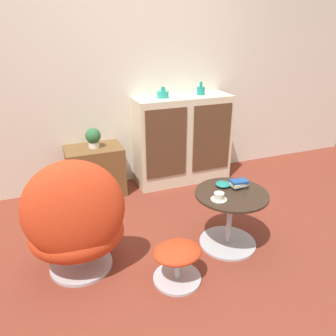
{
  "coord_description": "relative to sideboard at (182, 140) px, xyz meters",
  "views": [
    {
      "loc": [
        -0.89,
        -1.79,
        1.69
      ],
      "look_at": [
        0.06,
        0.64,
        0.55
      ],
      "focal_mm": 35.0,
      "sensor_mm": 36.0,
      "label": 1
    }
  ],
  "objects": [
    {
      "name": "teacup",
      "position": [
        -0.3,
        -1.37,
        0.01
      ],
      "size": [
        0.12,
        0.12,
        0.06
      ],
      "color": "silver",
      "rests_on": "coffee_table"
    },
    {
      "name": "book_stack",
      "position": [
        -0.05,
        -1.25,
        0.02
      ],
      "size": [
        0.14,
        0.11,
        0.06
      ],
      "color": "black",
      "rests_on": "coffee_table"
    },
    {
      "name": "coffee_table",
      "position": [
        -0.15,
        -1.31,
        -0.22
      ],
      "size": [
        0.58,
        0.58,
        0.48
      ],
      "color": "#B7B7BC",
      "rests_on": "ground_plane"
    },
    {
      "name": "sideboard",
      "position": [
        0.0,
        0.0,
        0.0
      ],
      "size": [
        1.08,
        0.41,
        0.99
      ],
      "color": "beige",
      "rests_on": "ground_plane"
    },
    {
      "name": "tv_console",
      "position": [
        -1.0,
        0.01,
        -0.23
      ],
      "size": [
        0.58,
        0.4,
        0.53
      ],
      "color": "brown",
      "rests_on": "ground_plane"
    },
    {
      "name": "ground_plane",
      "position": [
        -0.56,
        -1.45,
        -0.49
      ],
      "size": [
        12.0,
        12.0,
        0.0
      ],
      "primitive_type": "plane",
      "color": "brown"
    },
    {
      "name": "vase_inner_left",
      "position": [
        0.21,
        0.0,
        0.54
      ],
      "size": [
        0.09,
        0.09,
        0.14
      ],
      "color": "teal",
      "rests_on": "sideboard"
    },
    {
      "name": "vase_leftmost",
      "position": [
        -0.23,
        0.0,
        0.53
      ],
      "size": [
        0.13,
        0.13,
        0.11
      ],
      "color": "teal",
      "rests_on": "sideboard"
    },
    {
      "name": "bowl",
      "position": [
        -0.15,
        -1.18,
        0.0
      ],
      "size": [
        0.12,
        0.12,
        0.04
      ],
      "color": "#1E7A70",
      "rests_on": "coffee_table"
    },
    {
      "name": "potted_plant",
      "position": [
        -0.99,
        0.01,
        0.15
      ],
      "size": [
        0.16,
        0.16,
        0.21
      ],
      "color": "silver",
      "rests_on": "tv_console"
    },
    {
      "name": "wall_back",
      "position": [
        -0.56,
        0.23,
        0.81
      ],
      "size": [
        6.4,
        0.06,
        2.6
      ],
      "color": "silver",
      "rests_on": "ground_plane"
    },
    {
      "name": "ottoman",
      "position": [
        -0.71,
        -1.54,
        -0.3
      ],
      "size": [
        0.35,
        0.35,
        0.29
      ],
      "color": "#B7B7BC",
      "rests_on": "ground_plane"
    },
    {
      "name": "egg_chair",
      "position": [
        -1.33,
        -1.21,
        -0.07
      ],
      "size": [
        0.73,
        0.67,
        0.93
      ],
      "color": "#B7B7BC",
      "rests_on": "ground_plane"
    }
  ]
}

